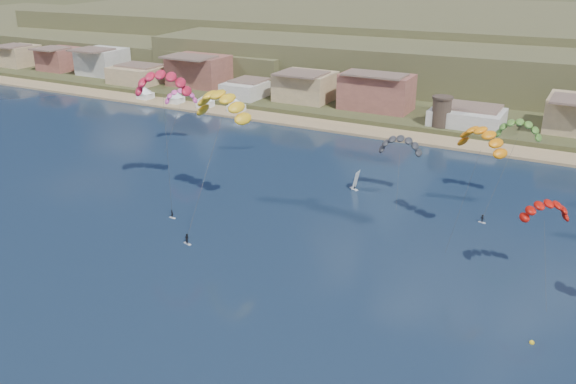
{
  "coord_description": "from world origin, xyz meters",
  "views": [
    {
      "loc": [
        45.46,
        -53.31,
        48.64
      ],
      "look_at": [
        0.0,
        32.0,
        10.0
      ],
      "focal_mm": 38.05,
      "sensor_mm": 36.0,
      "label": 1
    }
  ],
  "objects_px": {
    "windsurfer": "(355,183)",
    "buoy": "(532,343)",
    "kitesurfer_red": "(162,79)",
    "kitesurfer_yellow": "(222,101)",
    "watchtower": "(441,111)",
    "kitesurfer_green": "(519,127)"
  },
  "relations": [
    {
      "from": "windsurfer",
      "to": "buoy",
      "type": "relative_size",
      "value": 6.28
    },
    {
      "from": "kitesurfer_red",
      "to": "buoy",
      "type": "height_order",
      "value": "kitesurfer_red"
    },
    {
      "from": "kitesurfer_yellow",
      "to": "windsurfer",
      "type": "bearing_deg",
      "value": 51.59
    },
    {
      "from": "watchtower",
      "to": "kitesurfer_green",
      "type": "bearing_deg",
      "value": -59.8
    },
    {
      "from": "watchtower",
      "to": "buoy",
      "type": "xyz_separation_m",
      "value": [
        37.23,
        -92.46,
        -6.25
      ]
    },
    {
      "from": "kitesurfer_green",
      "to": "buoy",
      "type": "distance_m",
      "value": 51.37
    },
    {
      "from": "kitesurfer_red",
      "to": "watchtower",
      "type": "bearing_deg",
      "value": 62.88
    },
    {
      "from": "watchtower",
      "to": "kitesurfer_green",
      "type": "relative_size",
      "value": 0.43
    },
    {
      "from": "windsurfer",
      "to": "buoy",
      "type": "height_order",
      "value": "windsurfer"
    },
    {
      "from": "watchtower",
      "to": "kitesurfer_red",
      "type": "height_order",
      "value": "kitesurfer_red"
    },
    {
      "from": "watchtower",
      "to": "buoy",
      "type": "height_order",
      "value": "watchtower"
    },
    {
      "from": "kitesurfer_yellow",
      "to": "buoy",
      "type": "bearing_deg",
      "value": -16.53
    },
    {
      "from": "watchtower",
      "to": "windsurfer",
      "type": "height_order",
      "value": "watchtower"
    },
    {
      "from": "kitesurfer_yellow",
      "to": "windsurfer",
      "type": "height_order",
      "value": "kitesurfer_yellow"
    },
    {
      "from": "windsurfer",
      "to": "kitesurfer_yellow",
      "type": "bearing_deg",
      "value": -128.41
    },
    {
      "from": "watchtower",
      "to": "buoy",
      "type": "distance_m",
      "value": 99.87
    },
    {
      "from": "kitesurfer_green",
      "to": "windsurfer",
      "type": "bearing_deg",
      "value": -167.91
    },
    {
      "from": "kitesurfer_yellow",
      "to": "windsurfer",
      "type": "relative_size",
      "value": 6.48
    },
    {
      "from": "kitesurfer_red",
      "to": "buoy",
      "type": "bearing_deg",
      "value": -14.19
    },
    {
      "from": "kitesurfer_green",
      "to": "kitesurfer_red",
      "type": "bearing_deg",
      "value": -155.96
    },
    {
      "from": "kitesurfer_yellow",
      "to": "kitesurfer_red",
      "type": "bearing_deg",
      "value": 175.8
    },
    {
      "from": "watchtower",
      "to": "kitesurfer_yellow",
      "type": "bearing_deg",
      "value": -107.09
    }
  ]
}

